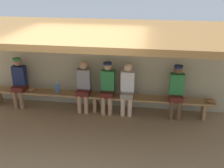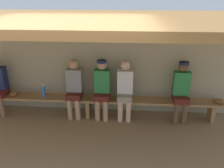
% 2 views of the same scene
% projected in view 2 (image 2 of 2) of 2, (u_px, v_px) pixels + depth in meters
% --- Properties ---
extents(ground_plane, '(24.00, 24.00, 0.00)m').
position_uv_depth(ground_plane, '(73.00, 161.00, 3.90)').
color(ground_plane, '#937754').
extents(back_wall, '(8.00, 0.20, 2.20)m').
position_uv_depth(back_wall, '(90.00, 65.00, 5.34)').
color(back_wall, tan).
rests_on(back_wall, ground).
extents(dugout_roof, '(8.00, 2.80, 0.12)m').
position_uv_depth(dugout_roof, '(75.00, 20.00, 3.70)').
color(dugout_roof, brown).
rests_on(dugout_roof, back_wall).
extents(bench, '(6.00, 0.36, 0.46)m').
position_uv_depth(bench, '(88.00, 101.00, 5.19)').
color(bench, '#9E7547').
rests_on(bench, ground).
extents(player_near_post, '(0.34, 0.42, 1.34)m').
position_uv_depth(player_near_post, '(181.00, 89.00, 4.91)').
color(player_near_post, '#591E19').
rests_on(player_near_post, ground).
extents(player_shirtless_tan, '(0.34, 0.42, 1.34)m').
position_uv_depth(player_shirtless_tan, '(74.00, 86.00, 5.08)').
color(player_shirtless_tan, '#591E19').
rests_on(player_shirtless_tan, ground).
extents(player_with_sunglasses, '(0.34, 0.42, 1.34)m').
position_uv_depth(player_with_sunglasses, '(125.00, 88.00, 5.00)').
color(player_with_sunglasses, gray).
rests_on(player_with_sunglasses, ground).
extents(player_in_blue, '(0.34, 0.42, 1.34)m').
position_uv_depth(player_in_blue, '(102.00, 87.00, 5.03)').
color(player_in_blue, '#591E19').
rests_on(player_in_blue, ground).
extents(water_bottle_clear, '(0.08, 0.08, 0.28)m').
position_uv_depth(water_bottle_clear, '(44.00, 91.00, 5.19)').
color(water_bottle_clear, blue).
rests_on(water_bottle_clear, bench).
extents(baseball_glove_tan, '(0.17, 0.24, 0.09)m').
position_uv_depth(baseball_glove_tan, '(14.00, 94.00, 5.27)').
color(baseball_glove_tan, olive).
rests_on(baseball_glove_tan, bench).
extents(baseball_glove_dark_brown, '(0.29, 0.25, 0.09)m').
position_uv_depth(baseball_glove_dark_brown, '(219.00, 101.00, 4.90)').
color(baseball_glove_dark_brown, brown).
rests_on(baseball_glove_dark_brown, bench).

